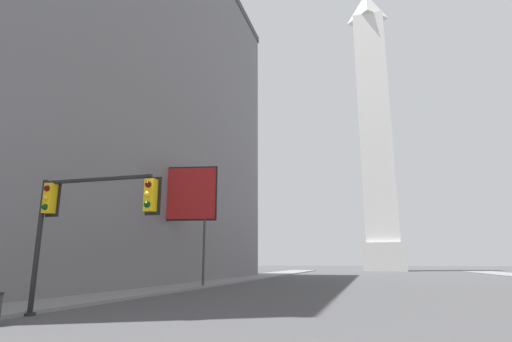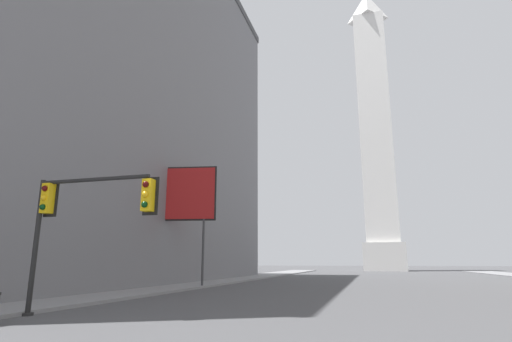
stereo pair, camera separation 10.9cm
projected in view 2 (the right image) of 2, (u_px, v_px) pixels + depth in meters
sidewalk_left at (206, 282)px, 34.77m from camera, size 5.00×105.15×0.15m
building_left at (69, 96)px, 39.32m from camera, size 25.94×46.10×35.49m
obelisk at (375, 127)px, 89.88m from camera, size 8.46×8.46×65.80m
traffic_light_near_left at (78, 209)px, 14.18m from camera, size 4.94×0.50×4.80m
billboard_sign at (181, 196)px, 30.64m from camera, size 5.36×1.20×9.06m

